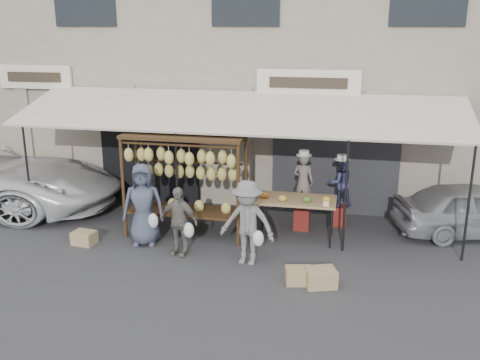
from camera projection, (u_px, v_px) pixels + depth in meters
The scene contains 16 objects.
ground_plane at pixel (210, 263), 10.33m from camera, with size 90.00×90.00×0.00m, color #2D2D30.
shophouse at pixel (266, 53), 15.42m from camera, with size 24.00×6.15×7.30m.
awning at pixel (235, 113), 11.75m from camera, with size 10.00×2.35×2.92m.
banana_rack at pixel (184, 166), 11.28m from camera, with size 2.60×0.90×2.24m.
produce_table at pixel (296, 201), 11.28m from camera, with size 1.70×0.90×1.04m.
vendor_left at pixel (303, 182), 11.77m from camera, with size 0.46×0.30×1.26m, color #665F5A.
vendor_right at pixel (341, 182), 12.02m from camera, with size 0.55×0.43×1.12m, color navy.
customer_left at pixel (143, 205), 11.02m from camera, with size 0.85×0.55×1.74m, color #40475A.
customer_mid at pixel (179, 221), 10.56m from camera, with size 0.82×0.34×1.41m, color slate.
customer_right at pixel (247, 223), 10.12m from camera, with size 1.07×0.62×1.66m, color slate.
stool_left at pixel (302, 219), 12.01m from camera, with size 0.34×0.34×0.48m, color maroon.
stool_right at pixel (339, 216), 12.24m from camera, with size 0.33×0.33×0.47m, color maroon.
crate_near_a at pixel (299, 276), 9.51m from camera, with size 0.47×0.35×0.28m, color tan.
crate_near_b at pixel (320, 278), 9.40m from camera, with size 0.53×0.40×0.32m, color tan.
crate_far at pixel (84, 238), 11.21m from camera, with size 0.46×0.35×0.28m, color tan.
sedan at pixel (475, 209), 11.60m from camera, with size 1.37×3.42×1.16m, color gray.
Camera 1 is at (2.53, -9.15, 4.43)m, focal length 40.00 mm.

